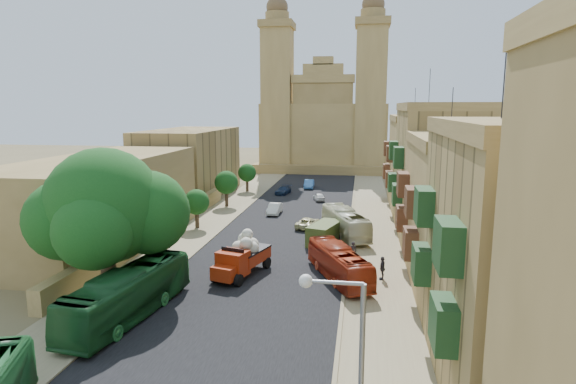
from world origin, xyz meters
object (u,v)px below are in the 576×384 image
(streetlamp, at_px, (346,367))
(car_cream, at_px, (308,223))
(pedestrian_c, at_px, (382,268))
(ficus_tree, at_px, (106,210))
(bus_cream_east, at_px, (345,223))
(car_white_b, at_px, (319,197))
(car_blue_a, at_px, (238,251))
(street_tree_a, at_px, (150,222))
(red_truck, at_px, (242,256))
(olive_pickup, at_px, (325,234))
(pedestrian_a, at_px, (353,251))
(car_white_a, at_px, (275,209))
(street_tree_b, at_px, (196,202))
(street_tree_c, at_px, (226,183))
(car_blue_b, at_px, (309,184))
(bus_red_east, at_px, (339,263))
(car_dkblue, at_px, (283,190))
(church, at_px, (325,125))
(street_tree_d, at_px, (247,173))
(bus_green_north, at_px, (129,294))

(streetlamp, relative_size, car_cream, 1.96)
(streetlamp, bearing_deg, pedestrian_c, 84.53)
(ficus_tree, distance_m, bus_cream_east, 25.39)
(car_white_b, bearing_deg, car_blue_a, 65.03)
(bus_cream_east, bearing_deg, street_tree_a, 14.07)
(red_truck, bearing_deg, streetlamp, -67.58)
(olive_pickup, height_order, car_white_b, olive_pickup)
(streetlamp, height_order, pedestrian_a, streetlamp)
(car_blue_a, xyz_separation_m, car_white_a, (0.01, 18.12, 0.05))
(car_cream, relative_size, pedestrian_a, 2.38)
(red_truck, xyz_separation_m, car_white_b, (3.36, 32.14, -1.02))
(red_truck, bearing_deg, pedestrian_c, 3.22)
(street_tree_b, relative_size, bus_cream_east, 0.43)
(street_tree_c, bearing_deg, car_white_b, 26.19)
(car_white_a, distance_m, car_blue_b, 20.20)
(car_white_a, xyz_separation_m, pedestrian_a, (10.20, -17.61, 0.21))
(pedestrian_a, bearing_deg, car_white_a, -70.47)
(olive_pickup, distance_m, bus_red_east, 10.12)
(olive_pickup, relative_size, car_dkblue, 1.29)
(bus_red_east, xyz_separation_m, pedestrian_c, (3.37, 0.37, -0.35))
(car_blue_b, bearing_deg, car_cream, -86.27)
(street_tree_c, height_order, pedestrian_a, street_tree_c)
(olive_pickup, bearing_deg, streetlamp, -84.44)
(bus_red_east, distance_m, car_white_a, 24.09)
(streetlamp, height_order, bus_cream_east, streetlamp)
(street_tree_a, xyz_separation_m, car_blue_a, (7.29, 2.21, -2.96))
(olive_pickup, xyz_separation_m, car_cream, (-2.33, 5.88, -0.40))
(street_tree_a, height_order, pedestrian_a, street_tree_a)
(car_dkblue, bearing_deg, streetlamp, -69.12)
(street_tree_b, bearing_deg, red_truck, -58.41)
(streetlamp, distance_m, olive_pickup, 32.43)
(red_truck, bearing_deg, church, 88.94)
(car_blue_a, xyz_separation_m, car_white_b, (4.80, 27.74, -0.04))
(church, bearing_deg, streetlamp, -85.13)
(street_tree_c, height_order, bus_red_east, street_tree_c)
(pedestrian_c, bearing_deg, street_tree_d, -148.32)
(pedestrian_a, bearing_deg, car_white_b, -89.30)
(street_tree_a, height_order, car_blue_a, street_tree_a)
(pedestrian_a, bearing_deg, street_tree_c, -61.12)
(olive_pickup, bearing_deg, bus_red_east, -79.21)
(street_tree_a, bearing_deg, ficus_tree, -85.74)
(street_tree_a, bearing_deg, car_white_a, 70.23)
(red_truck, relative_size, car_cream, 1.56)
(bus_green_north, bearing_deg, pedestrian_a, 51.84)
(streetlamp, distance_m, car_white_a, 45.75)
(pedestrian_a, bearing_deg, streetlamp, 79.95)
(bus_green_north, bearing_deg, street_tree_c, 103.15)
(car_dkblue, bearing_deg, street_tree_c, -110.60)
(red_truck, xyz_separation_m, car_blue_a, (-1.43, 4.39, -0.98))
(car_blue_b, bearing_deg, pedestrian_a, -80.26)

